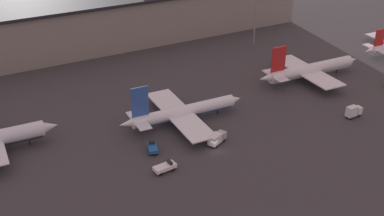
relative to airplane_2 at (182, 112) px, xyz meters
name	(u,v)px	position (x,y,z in m)	size (l,w,h in m)	color
ground	(215,150)	(0.61, -17.96, -3.26)	(600.00, 600.00, 0.00)	#383538
terminal_building	(98,21)	(0.61, 75.72, 6.77)	(180.09, 31.27, 19.98)	gray
airplane_2	(182,112)	(0.00, 0.00, 0.00)	(39.78, 33.64, 14.12)	white
airplane_3	(310,70)	(53.69, 5.81, 0.32)	(42.69, 30.52, 14.43)	silver
service_vehicle_0	(165,167)	(-15.52, -20.25, -2.08)	(6.03, 3.13, 2.51)	white
service_vehicle_1	(152,148)	(-14.54, -10.47, -2.11)	(3.70, 5.50, 2.45)	#195199
service_vehicle_2	(353,111)	(46.56, -22.29, -1.20)	(5.35, 2.27, 3.80)	white
service_vehicle_3	(217,138)	(2.49, -15.54, -1.43)	(6.81, 4.98, 3.27)	#9EA3A8
lamp_post_1	(256,5)	(56.17, 43.25, 13.76)	(1.80, 1.80, 27.03)	slate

